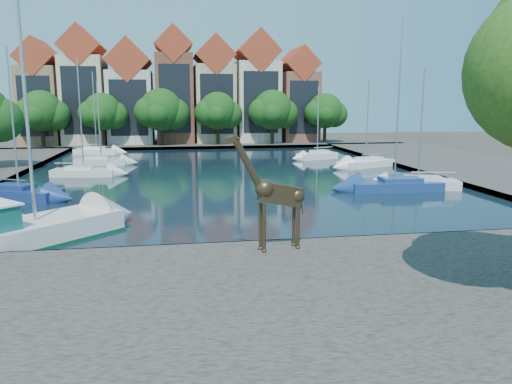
# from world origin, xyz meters

# --- Properties ---
(ground) EXTENTS (160.00, 160.00, 0.00)m
(ground) POSITION_xyz_m (0.00, 0.00, 0.00)
(ground) COLOR #38332B
(ground) RESTS_ON ground
(water_basin) EXTENTS (38.00, 50.00, 0.08)m
(water_basin) POSITION_xyz_m (0.00, 24.00, 0.04)
(water_basin) COLOR black
(water_basin) RESTS_ON ground
(near_quay) EXTENTS (50.00, 14.00, 0.50)m
(near_quay) POSITION_xyz_m (0.00, -7.00, 0.25)
(near_quay) COLOR #544E48
(near_quay) RESTS_ON ground
(far_quay) EXTENTS (60.00, 16.00, 0.50)m
(far_quay) POSITION_xyz_m (0.00, 56.00, 0.25)
(far_quay) COLOR #544E48
(far_quay) RESTS_ON ground
(right_quay) EXTENTS (14.00, 52.00, 0.50)m
(right_quay) POSITION_xyz_m (25.00, 24.00, 0.25)
(right_quay) COLOR #544E48
(right_quay) RESTS_ON ground
(townhouse_west_end) EXTENTS (5.44, 9.18, 14.93)m
(townhouse_west_end) POSITION_xyz_m (-23.00, 55.99, 7.36)
(townhouse_west_end) COLOR #8E6E4D
(townhouse_west_end) RESTS_ON far_quay
(townhouse_west_mid) EXTENTS (5.94, 9.18, 16.79)m
(townhouse_west_mid) POSITION_xyz_m (-17.00, 55.99, 8.23)
(townhouse_west_mid) COLOR beige
(townhouse_west_mid) RESTS_ON far_quay
(townhouse_west_inner) EXTENTS (6.43, 9.18, 15.15)m
(townhouse_west_inner) POSITION_xyz_m (-10.50, 55.99, 7.35)
(townhouse_west_inner) COLOR beige
(townhouse_west_inner) RESTS_ON far_quay
(townhouse_center) EXTENTS (5.44, 9.18, 16.93)m
(townhouse_center) POSITION_xyz_m (-4.00, 55.99, 8.36)
(townhouse_center) COLOR brown
(townhouse_center) RESTS_ON far_quay
(townhouse_east_inner) EXTENTS (5.94, 9.18, 15.79)m
(townhouse_east_inner) POSITION_xyz_m (2.00, 55.99, 7.73)
(townhouse_east_inner) COLOR tan
(townhouse_east_inner) RESTS_ON far_quay
(townhouse_east_mid) EXTENTS (6.43, 9.18, 16.65)m
(townhouse_east_mid) POSITION_xyz_m (8.50, 55.99, 8.10)
(townhouse_east_mid) COLOR beige
(townhouse_east_mid) RESTS_ON far_quay
(townhouse_east_end) EXTENTS (5.44, 9.18, 14.43)m
(townhouse_east_end) POSITION_xyz_m (15.00, 55.99, 7.11)
(townhouse_east_end) COLOR brown
(townhouse_east_end) RESTS_ON far_quay
(far_tree_far_west) EXTENTS (7.28, 5.60, 7.68)m
(far_tree_far_west) POSITION_xyz_m (-21.90, 50.49, 5.18)
(far_tree_far_west) COLOR #332114
(far_tree_far_west) RESTS_ON far_quay
(far_tree_west) EXTENTS (6.76, 5.20, 7.36)m
(far_tree_west) POSITION_xyz_m (-13.91, 50.49, 5.08)
(far_tree_west) COLOR #332114
(far_tree_west) RESTS_ON far_quay
(far_tree_mid_west) EXTENTS (7.80, 6.00, 8.00)m
(far_tree_mid_west) POSITION_xyz_m (-5.89, 50.49, 5.29)
(far_tree_mid_west) COLOR #332114
(far_tree_mid_west) RESTS_ON far_quay
(far_tree_mid_east) EXTENTS (7.02, 5.40, 7.52)m
(far_tree_mid_east) POSITION_xyz_m (2.10, 50.49, 5.13)
(far_tree_mid_east) COLOR #332114
(far_tree_mid_east) RESTS_ON far_quay
(far_tree_east) EXTENTS (7.54, 5.80, 7.84)m
(far_tree_east) POSITION_xyz_m (10.11, 50.49, 5.24)
(far_tree_east) COLOR #332114
(far_tree_east) RESTS_ON far_quay
(far_tree_far_east) EXTENTS (6.76, 5.20, 7.36)m
(far_tree_far_east) POSITION_xyz_m (18.09, 50.49, 5.08)
(far_tree_far_east) COLOR #332114
(far_tree_far_east) RESTS_ON far_quay
(giraffe_statue) EXTENTS (3.45, 1.00, 4.94)m
(giraffe_statue) POSITION_xyz_m (-0.24, -1.55, 2.93)
(giraffe_statue) COLOR #3A2D1D
(giraffe_statue) RESTS_ON near_quay
(motorsailer) EXTENTS (9.71, 9.54, 11.34)m
(motorsailer) POSITION_xyz_m (-12.19, 1.75, 0.95)
(motorsailer) COLOR silver
(motorsailer) RESTS_ON water_basin
(sailboat_left_b) EXTENTS (6.24, 4.34, 10.24)m
(sailboat_left_b) POSITION_xyz_m (-15.00, 14.14, 0.65)
(sailboat_left_b) COLOR navy
(sailboat_left_b) RESTS_ON water_basin
(sailboat_left_c) EXTENTS (5.77, 2.68, 10.42)m
(sailboat_left_c) POSITION_xyz_m (-12.45, 24.71, 0.59)
(sailboat_left_c) COLOR silver
(sailboat_left_c) RESTS_ON water_basin
(sailboat_left_d) EXTENTS (5.52, 2.50, 8.66)m
(sailboat_left_d) POSITION_xyz_m (-12.00, 32.60, 0.61)
(sailboat_left_d) COLOR silver
(sailboat_left_d) RESTS_ON water_basin
(sailboat_left_e) EXTENTS (5.83, 3.24, 10.23)m
(sailboat_left_e) POSITION_xyz_m (-14.06, 44.00, 0.60)
(sailboat_left_e) COLOR white
(sailboat_left_e) RESTS_ON water_basin
(sailboat_right_a) EXTENTS (6.34, 3.31, 9.16)m
(sailboat_right_a) POSITION_xyz_m (14.17, 13.67, 0.61)
(sailboat_right_a) COLOR silver
(sailboat_right_a) RESTS_ON water_basin
(sailboat_right_b) EXTENTS (7.01, 2.70, 12.52)m
(sailboat_right_b) POSITION_xyz_m (12.00, 13.15, 0.64)
(sailboat_right_b) COLOR navy
(sailboat_right_b) RESTS_ON water_basin
(sailboat_right_c) EXTENTS (6.55, 4.42, 8.63)m
(sailboat_right_c) POSITION_xyz_m (15.00, 26.42, 0.60)
(sailboat_right_c) COLOR white
(sailboat_right_c) RESTS_ON water_basin
(sailboat_right_d) EXTENTS (5.08, 3.19, 8.27)m
(sailboat_right_d) POSITION_xyz_m (12.00, 33.80, 0.65)
(sailboat_right_d) COLOR silver
(sailboat_right_d) RESTS_ON water_basin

